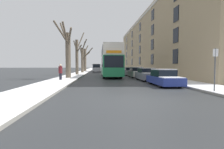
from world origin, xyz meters
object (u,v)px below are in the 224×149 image
object	(u,v)px
bare_tree_left_3	(85,59)
parked_car_1	(146,75)
bare_tree_left_0	(67,52)
parked_car_0	(164,78)
parked_car_2	(137,73)
oncoming_van	(97,68)
pedestrian_left_sidewalk	(60,72)
street_sign_post	(215,68)
parked_car_3	(129,72)
double_decker_bus	(111,60)
bare_tree_left_1	(77,56)
bare_tree_left_2	(83,58)

from	to	relation	value
bare_tree_left_3	parked_car_1	world-z (taller)	bare_tree_left_3
parked_car_1	bare_tree_left_0	bearing A→B (deg)	162.87
bare_tree_left_0	parked_car_0	distance (m)	12.58
parked_car_2	oncoming_van	distance (m)	23.59
pedestrian_left_sidewalk	street_sign_post	world-z (taller)	street_sign_post
bare_tree_left_3	parked_car_0	bearing A→B (deg)	-75.49
parked_car_2	parked_car_3	distance (m)	5.76
bare_tree_left_0	bare_tree_left_3	distance (m)	27.42
parked_car_0	pedestrian_left_sidewalk	size ratio (longest dim) A/B	2.39
double_decker_bus	pedestrian_left_sidewalk	bearing A→B (deg)	-131.95
double_decker_bus	street_sign_post	xyz separation A→B (m)	(4.94, -15.90, -1.00)
bare_tree_left_1	parked_car_2	distance (m)	11.49
oncoming_van	street_sign_post	size ratio (longest dim) A/B	2.11
bare_tree_left_0	bare_tree_left_1	xyz separation A→B (m)	(0.14, 8.73, -0.04)
bare_tree_left_0	bare_tree_left_2	size ratio (longest dim) A/B	0.97
parked_car_1	oncoming_van	world-z (taller)	oncoming_van
double_decker_bus	parked_car_1	distance (m)	7.45
double_decker_bus	parked_car_0	size ratio (longest dim) A/B	2.29
bare_tree_left_1	oncoming_van	size ratio (longest dim) A/B	1.36
parked_car_2	pedestrian_left_sidewalk	bearing A→B (deg)	-150.48
parked_car_0	street_sign_post	bearing A→B (deg)	-72.90
bare_tree_left_0	bare_tree_left_2	world-z (taller)	bare_tree_left_2
bare_tree_left_0	parked_car_3	xyz separation A→B (m)	(9.23, 7.99, -2.77)
parked_car_0	oncoming_van	distance (m)	33.66
parked_car_2	bare_tree_left_0	bearing A→B (deg)	-166.42
parked_car_0	street_sign_post	distance (m)	4.70
street_sign_post	oncoming_van	bearing A→B (deg)	100.92
pedestrian_left_sidewalk	bare_tree_left_1	bearing A→B (deg)	12.14
bare_tree_left_0	street_sign_post	distance (m)	16.48
bare_tree_left_0	double_decker_bus	bearing A→B (deg)	31.12
bare_tree_left_0	bare_tree_left_2	distance (m)	18.09
bare_tree_left_0	bare_tree_left_2	bearing A→B (deg)	89.06
parked_car_2	pedestrian_left_sidewalk	size ratio (longest dim) A/B	2.26
double_decker_bus	parked_car_0	bearing A→B (deg)	-72.69
pedestrian_left_sidewalk	oncoming_van	bearing A→B (deg)	6.69
bare_tree_left_2	parked_car_3	xyz separation A→B (m)	(8.94, -10.10, -2.74)
bare_tree_left_0	parked_car_0	size ratio (longest dim) A/B	1.66
bare_tree_left_3	parked_car_1	size ratio (longest dim) A/B	1.82
double_decker_bus	pedestrian_left_sidewalk	world-z (taller)	double_decker_bus
bare_tree_left_0	double_decker_bus	size ratio (longest dim) A/B	0.72
bare_tree_left_0	parked_car_0	world-z (taller)	bare_tree_left_0
pedestrian_left_sidewalk	parked_car_2	bearing A→B (deg)	-46.58
bare_tree_left_1	parked_car_3	distance (m)	9.52
parked_car_2	parked_car_3	xyz separation A→B (m)	(0.00, 5.76, -0.04)
parked_car_3	street_sign_post	bearing A→B (deg)	-86.21
street_sign_post	bare_tree_left_3	bearing A→B (deg)	104.80
oncoming_van	parked_car_2	bearing A→B (deg)	-75.54
parked_car_3	pedestrian_left_sidewalk	size ratio (longest dim) A/B	2.28
double_decker_bus	bare_tree_left_3	bearing A→B (deg)	103.14
bare_tree_left_3	bare_tree_left_1	bearing A→B (deg)	-89.72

